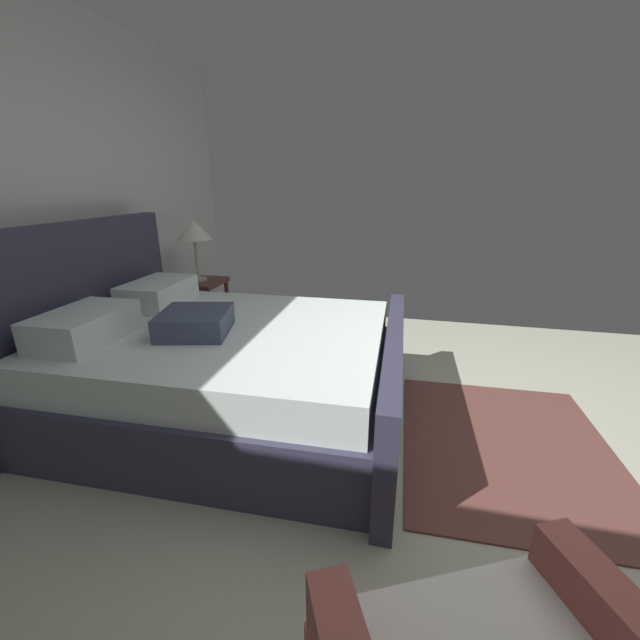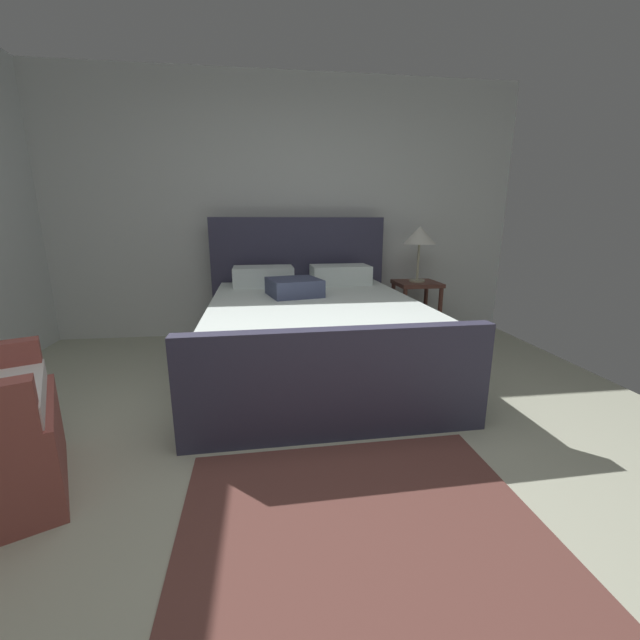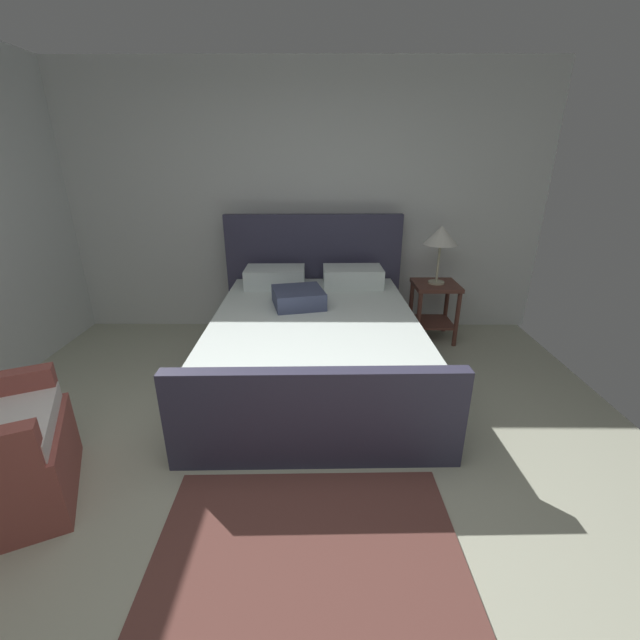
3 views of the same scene
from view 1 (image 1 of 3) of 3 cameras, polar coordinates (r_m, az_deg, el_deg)
The scene contains 6 objects.
ground_plane at distance 2.64m, azimuth 25.27°, elevation -17.89°, with size 4.84×5.96×0.02m, color #A7A992.
wall_back at distance 3.19m, azimuth -37.40°, elevation 12.26°, with size 4.96×0.12×2.66m, color silver.
bed at distance 2.74m, azimuth -13.91°, elevation -6.20°, with size 1.83×2.24×1.26m.
nightstand_right at distance 4.09m, azimuth -16.66°, elevation 2.77°, with size 0.44×0.44×0.60m.
table_lamp_right at distance 3.97m, azimuth -17.58°, elevation 12.01°, with size 0.33×0.33×0.57m.
area_rug at distance 2.73m, azimuth 25.09°, elevation -16.02°, with size 1.48×1.20×0.01m, color brown.
Camera 1 is at (-2.07, 0.62, 1.50)m, focal length 22.41 mm.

